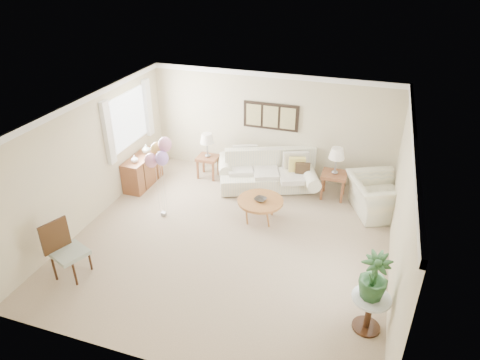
{
  "coord_description": "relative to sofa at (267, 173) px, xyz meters",
  "views": [
    {
      "loc": [
        2.33,
        -6.44,
        5.11
      ],
      "look_at": [
        0.01,
        0.6,
        1.05
      ],
      "focal_mm": 32.0,
      "sensor_mm": 36.0,
      "label": 1
    }
  ],
  "objects": [
    {
      "name": "balloon_cluster",
      "position": [
        -1.76,
        -1.91,
        1.12
      ],
      "size": [
        0.56,
        0.48,
        1.82
      ],
      "color": "gray",
      "rests_on": "ground"
    },
    {
      "name": "end_table_left",
      "position": [
        -1.53,
        0.03,
        0.12
      ],
      "size": [
        0.51,
        0.46,
        0.56
      ],
      "color": "brown",
      "rests_on": "ground"
    },
    {
      "name": "ground_plane",
      "position": [
        -0.12,
        -2.32,
        -0.35
      ],
      "size": [
        6.0,
        6.0,
        0.0
      ],
      "primitive_type": "plane",
      "color": "tan"
    },
    {
      "name": "end_table_right",
      "position": [
        1.57,
        0.0,
        0.16
      ],
      "size": [
        0.56,
        0.51,
        0.61
      ],
      "color": "brown",
      "rests_on": "ground"
    },
    {
      "name": "sofa",
      "position": [
        0.0,
        0.0,
        0.0
      ],
      "size": [
        2.72,
        1.67,
        0.89
      ],
      "color": "beige",
      "rests_on": "ground"
    },
    {
      "name": "lamp_left",
      "position": [
        -1.53,
        0.03,
        0.67
      ],
      "size": [
        0.34,
        0.34,
        0.61
      ],
      "color": "gray",
      "rests_on": "end_table_left"
    },
    {
      "name": "lamp_right",
      "position": [
        1.57,
        0.0,
        0.74
      ],
      "size": [
        0.35,
        0.35,
        0.62
      ],
      "color": "gray",
      "rests_on": "end_table_right"
    },
    {
      "name": "armchair",
      "position": [
        2.52,
        -0.37,
        0.05
      ],
      "size": [
        1.48,
        1.56,
        0.8
      ],
      "primitive_type": "imported",
      "rotation": [
        0.0,
        0.0,
        1.98
      ],
      "color": "beige",
      "rests_on": "ground"
    },
    {
      "name": "coffee_table",
      "position": [
        0.24,
        -1.43,
        0.1
      ],
      "size": [
        0.96,
        0.96,
        0.49
      ],
      "color": "#A3793B",
      "rests_on": "ground"
    },
    {
      "name": "accent_chair",
      "position": [
        -2.48,
        -4.13,
        0.21
      ],
      "size": [
        0.68,
        0.68,
        1.07
      ],
      "color": "gray",
      "rests_on": "ground"
    },
    {
      "name": "potted_plant",
      "position": [
        2.56,
        -3.75,
        0.65
      ],
      "size": [
        0.55,
        0.55,
        0.76
      ],
      "primitive_type": "imported",
      "rotation": [
        0.0,
        0.0,
        -0.39
      ],
      "color": "#23441F",
      "rests_on": "side_table"
    },
    {
      "name": "credenza",
      "position": [
        -2.88,
        -0.82,
        0.02
      ],
      "size": [
        0.46,
        1.2,
        0.74
      ],
      "color": "brown",
      "rests_on": "ground"
    },
    {
      "name": "wall_art_triptych",
      "position": [
        -0.12,
        0.64,
        1.2
      ],
      "size": [
        1.35,
        0.06,
        0.65
      ],
      "color": "black",
      "rests_on": "ground"
    },
    {
      "name": "vase_sage",
      "position": [
        -2.86,
        -0.6,
        0.5
      ],
      "size": [
        0.22,
        0.22,
        0.21
      ],
      "primitive_type": "imported",
      "rotation": [
        0.0,
        0.0,
        -0.07
      ],
      "color": "beige",
      "rests_on": "credenza"
    },
    {
      "name": "decor_bowl",
      "position": [
        0.24,
        -1.46,
        0.17
      ],
      "size": [
        0.29,
        0.29,
        0.06
      ],
      "primitive_type": "imported",
      "rotation": [
        0.0,
        0.0,
        -0.26
      ],
      "color": "#312D27",
      "rests_on": "coffee_table"
    },
    {
      "name": "side_table",
      "position": [
        2.58,
        -3.76,
        0.12
      ],
      "size": [
        0.57,
        0.57,
        0.62
      ],
      "color": "silver",
      "rests_on": "ground"
    },
    {
      "name": "vase_white",
      "position": [
        -2.86,
        -1.14,
        0.47
      ],
      "size": [
        0.2,
        0.2,
        0.17
      ],
      "primitive_type": "imported",
      "rotation": [
        0.0,
        0.0,
        -0.31
      ],
      "color": "white",
      "rests_on": "credenza"
    },
    {
      "name": "room_shell",
      "position": [
        -0.23,
        -2.23,
        1.28
      ],
      "size": [
        6.04,
        6.04,
        2.6
      ],
      "color": "beige",
      "rests_on": "ground"
    }
  ]
}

